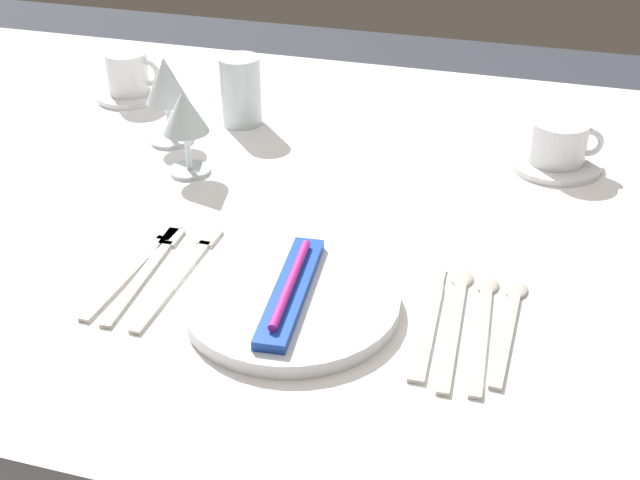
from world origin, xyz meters
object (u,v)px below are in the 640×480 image
(coffee_cup_left, at_px, (559,141))
(coffee_cup_right, at_px, (129,73))
(fork_outer, at_px, (182,272))
(spoon_soup, at_px, (456,310))
(toothbrush_package, at_px, (291,290))
(spoon_tea, at_px, (510,316))
(spoon_dessert, at_px, (484,316))
(wine_glass_left, at_px, (166,85))
(fork_salad, at_px, (137,265))
(drink_tumbler, at_px, (241,91))
(fork_inner, at_px, (148,269))
(dinner_knife, at_px, (428,323))
(dinner_plate, at_px, (291,301))
(wine_glass_centre, at_px, (185,116))

(coffee_cup_left, bearing_deg, coffee_cup_right, 174.64)
(fork_outer, height_order, spoon_soup, spoon_soup)
(toothbrush_package, relative_size, spoon_tea, 1.05)
(spoon_dessert, distance_m, coffee_cup_right, 0.83)
(toothbrush_package, distance_m, wine_glass_left, 0.50)
(wine_glass_left, bearing_deg, fork_salad, -72.03)
(drink_tumbler, bearing_deg, fork_inner, -84.27)
(toothbrush_package, height_order, fork_inner, toothbrush_package)
(spoon_tea, height_order, coffee_cup_left, coffee_cup_left)
(fork_outer, bearing_deg, coffee_cup_left, 45.04)
(fork_outer, height_order, spoon_tea, spoon_tea)
(fork_outer, distance_m, coffee_cup_left, 0.60)
(dinner_knife, relative_size, wine_glass_left, 1.53)
(spoon_dessert, bearing_deg, wine_glass_left, 148.16)
(fork_inner, height_order, drink_tumbler, drink_tumbler)
(dinner_plate, height_order, wine_glass_left, wine_glass_left)
(fork_inner, bearing_deg, coffee_cup_left, 42.68)
(drink_tumbler, bearing_deg, coffee_cup_right, 167.87)
(spoon_soup, height_order, coffee_cup_right, coffee_cup_right)
(coffee_cup_left, relative_size, coffee_cup_right, 1.12)
(coffee_cup_right, bearing_deg, spoon_tea, -33.71)
(spoon_dessert, bearing_deg, dinner_knife, -152.53)
(coffee_cup_right, bearing_deg, wine_glass_left, -45.56)
(dinner_knife, relative_size, wine_glass_centre, 1.65)
(spoon_tea, bearing_deg, drink_tumbler, 138.56)
(toothbrush_package, bearing_deg, spoon_dessert, 11.21)
(dinner_plate, bearing_deg, toothbrush_package, 0.00)
(dinner_plate, xyz_separation_m, wine_glass_left, (-0.32, 0.37, 0.09))
(coffee_cup_left, distance_m, wine_glass_left, 0.60)
(fork_outer, relative_size, coffee_cup_right, 2.32)
(fork_outer, xyz_separation_m, spoon_soup, (0.33, 0.01, 0.00))
(spoon_soup, relative_size, coffee_cup_right, 2.37)
(dinner_knife, height_order, coffee_cup_left, coffee_cup_left)
(spoon_tea, bearing_deg, wine_glass_left, 150.06)
(toothbrush_package, relative_size, fork_outer, 0.93)
(toothbrush_package, height_order, spoon_tea, toothbrush_package)
(wine_glass_left, distance_m, drink_tumbler, 0.13)
(coffee_cup_right, bearing_deg, coffee_cup_left, -5.36)
(dinner_knife, relative_size, coffee_cup_left, 1.96)
(spoon_soup, distance_m, wine_glass_centre, 0.50)
(coffee_cup_left, distance_m, coffee_cup_right, 0.74)
(coffee_cup_left, distance_m, drink_tumbler, 0.51)
(spoon_soup, bearing_deg, dinner_plate, -166.48)
(dinner_plate, distance_m, coffee_cup_left, 0.53)
(wine_glass_centre, relative_size, drink_tumbler, 1.14)
(fork_outer, height_order, wine_glass_left, wine_glass_left)
(coffee_cup_right, xyz_separation_m, wine_glass_left, (0.15, -0.15, 0.05))
(fork_salad, height_order, spoon_soup, spoon_soup)
(toothbrush_package, xyz_separation_m, spoon_tea, (0.24, 0.05, -0.02))
(fork_inner, bearing_deg, coffee_cup_right, 118.78)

